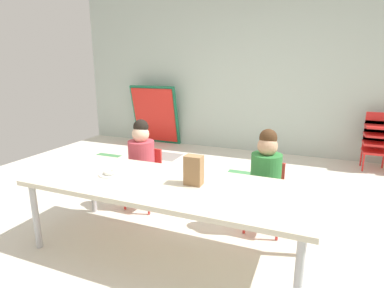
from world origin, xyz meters
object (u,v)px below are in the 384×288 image
Objects in this scene: craft_table at (166,188)px; paper_bag_brown at (194,170)px; seated_child_middle_seat at (266,171)px; kid_chair_red_stack at (376,138)px; donut_powdered_on_plate at (110,172)px; folded_activity_table at (155,115)px; seated_child_near_camera at (142,156)px; paper_plate_near_edge at (110,174)px.

craft_table is 9.75× the size of paper_bag_brown.
seated_child_middle_seat is at bearing 53.06° from paper_bag_brown.
paper_bag_brown is at bearing -119.05° from kid_chair_red_stack.
kid_chair_red_stack reaches higher than craft_table.
seated_child_middle_seat is 0.74m from paper_bag_brown.
paper_bag_brown is 0.71m from donut_powdered_on_plate.
kid_chair_red_stack is at bearing -2.58° from folded_activity_table.
folded_activity_table is (-1.79, 3.08, -0.00)m from craft_table.
kid_chair_red_stack is (2.39, 2.29, -0.10)m from seated_child_near_camera.
craft_table is 0.50m from donut_powdered_on_plate.
kid_chair_red_stack is 7.39× the size of donut_powdered_on_plate.
paper_bag_brown is 0.71m from paper_plate_near_edge.
donut_powdered_on_plate is (0.00, 0.00, 0.02)m from paper_plate_near_edge.
seated_child_middle_seat is at bearing -116.82° from kid_chair_red_stack.
folded_activity_table reaches higher than donut_powdered_on_plate.
donut_powdered_on_plate is at bearing -177.95° from craft_table.
seated_child_middle_seat is 1.31m from paper_plate_near_edge.
kid_chair_red_stack is 3.73m from donut_powdered_on_plate.
folded_activity_table is 10.03× the size of donut_powdered_on_plate.
folded_activity_table is at bearing 112.73° from donut_powdered_on_plate.
seated_child_middle_seat is 2.57m from kid_chair_red_stack.
craft_table is 1.97× the size of folded_activity_table.
paper_bag_brown is at bearing -56.68° from folded_activity_table.
paper_bag_brown reaches higher than donut_powdered_on_plate.
seated_child_near_camera is 2.73m from folded_activity_table.
seated_child_near_camera is 1.23m from seated_child_middle_seat.
paper_plate_near_edge is at bearing 0.00° from donut_powdered_on_plate.
folded_activity_table is (-2.43, 2.46, -0.02)m from seated_child_middle_seat.
seated_child_near_camera reaches higher than donut_powdered_on_plate.
folded_activity_table reaches higher than seated_child_near_camera.
seated_child_near_camera is at bearing 98.61° from paper_plate_near_edge.
paper_plate_near_edge is at bearing -81.39° from seated_child_near_camera.
paper_plate_near_edge is (0.10, -0.65, 0.03)m from seated_child_near_camera.
seated_child_near_camera reaches higher than paper_bag_brown.
folded_activity_table is 3.36m from paper_plate_near_edge.
craft_table is 2.34× the size of seated_child_near_camera.
paper_bag_brown reaches higher than paper_plate_near_edge.
paper_plate_near_edge is (1.30, -3.10, 0.05)m from folded_activity_table.
seated_child_middle_seat is 8.47× the size of donut_powdered_on_plate.
craft_table is 2.68× the size of kid_chair_red_stack.
seated_child_near_camera is 8.47× the size of donut_powdered_on_plate.
paper_bag_brown is at bearing 12.74° from craft_table.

